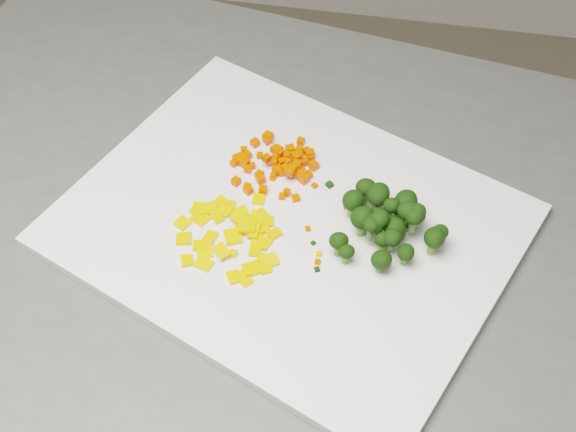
% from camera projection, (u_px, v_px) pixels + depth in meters
% --- Properties ---
extents(counter_block, '(1.17, 0.91, 0.90)m').
position_uv_depth(counter_block, '(282.00, 403.00, 1.27)').
color(counter_block, '#4E4E4B').
rests_on(counter_block, ground).
extents(cutting_board, '(0.59, 0.54, 0.01)m').
position_uv_depth(cutting_board, '(288.00, 225.00, 0.91)').
color(cutting_board, white).
rests_on(cutting_board, counter_block).
extents(carrot_pile, '(0.11, 0.11, 0.03)m').
position_uv_depth(carrot_pile, '(278.00, 162.00, 0.95)').
color(carrot_pile, '#EF3E02').
rests_on(carrot_pile, cutting_board).
extents(pepper_pile, '(0.12, 0.12, 0.02)m').
position_uv_depth(pepper_pile, '(233.00, 234.00, 0.89)').
color(pepper_pile, '#FFB40D').
rests_on(pepper_pile, cutting_board).
extents(broccoli_pile, '(0.13, 0.13, 0.06)m').
position_uv_depth(broccoli_pile, '(394.00, 226.00, 0.87)').
color(broccoli_pile, black).
rests_on(broccoli_pile, cutting_board).
extents(carrot_cube_0, '(0.01, 0.01, 0.01)m').
position_uv_depth(carrot_cube_0, '(248.00, 169.00, 0.95)').
color(carrot_cube_0, '#EF3E02').
rests_on(carrot_cube_0, carrot_pile).
extents(carrot_cube_1, '(0.01, 0.01, 0.01)m').
position_uv_depth(carrot_cube_1, '(248.00, 190.00, 0.93)').
color(carrot_cube_1, '#EF3E02').
rests_on(carrot_cube_1, carrot_pile).
extents(carrot_cube_2, '(0.01, 0.01, 0.01)m').
position_uv_depth(carrot_cube_2, '(268.00, 140.00, 0.98)').
color(carrot_cube_2, '#EF3E02').
rests_on(carrot_cube_2, carrot_pile).
extents(carrot_cube_3, '(0.01, 0.01, 0.01)m').
position_uv_depth(carrot_cube_3, '(307.00, 151.00, 0.97)').
color(carrot_cube_3, '#EF3E02').
rests_on(carrot_cube_3, carrot_pile).
extents(carrot_cube_4, '(0.01, 0.01, 0.01)m').
position_uv_depth(carrot_cube_4, '(300.00, 149.00, 0.97)').
color(carrot_cube_4, '#EF3E02').
rests_on(carrot_cube_4, carrot_pile).
extents(carrot_cube_5, '(0.01, 0.01, 0.01)m').
position_uv_depth(carrot_cube_5, '(282.00, 196.00, 0.93)').
color(carrot_cube_5, '#EF3E02').
rests_on(carrot_cube_5, carrot_pile).
extents(carrot_cube_6, '(0.01, 0.01, 0.01)m').
position_uv_depth(carrot_cube_6, '(260.00, 175.00, 0.95)').
color(carrot_cube_6, '#EF3E02').
rests_on(carrot_cube_6, carrot_pile).
extents(carrot_cube_7, '(0.01, 0.01, 0.01)m').
position_uv_depth(carrot_cube_7, '(301.00, 142.00, 0.98)').
color(carrot_cube_7, '#EF3E02').
rests_on(carrot_cube_7, carrot_pile).
extents(carrot_cube_8, '(0.01, 0.01, 0.01)m').
position_uv_depth(carrot_cube_8, '(297.00, 157.00, 0.95)').
color(carrot_cube_8, '#EF3E02').
rests_on(carrot_cube_8, carrot_pile).
extents(carrot_cube_9, '(0.01, 0.01, 0.01)m').
position_uv_depth(carrot_cube_9, '(282.00, 173.00, 0.95)').
color(carrot_cube_9, '#EF3E02').
rests_on(carrot_cube_9, carrot_pile).
extents(carrot_cube_10, '(0.01, 0.01, 0.01)m').
position_uv_depth(carrot_cube_10, '(293.00, 167.00, 0.95)').
color(carrot_cube_10, '#EF3E02').
rests_on(carrot_cube_10, carrot_pile).
extents(carrot_cube_11, '(0.01, 0.01, 0.01)m').
position_uv_depth(carrot_cube_11, '(304.00, 178.00, 0.94)').
color(carrot_cube_11, '#EF3E02').
rests_on(carrot_cube_11, carrot_pile).
extents(carrot_cube_12, '(0.01, 0.01, 0.01)m').
position_uv_depth(carrot_cube_12, '(236.00, 181.00, 0.94)').
color(carrot_cube_12, '#EF3E02').
rests_on(carrot_cube_12, carrot_pile).
extents(carrot_cube_13, '(0.01, 0.01, 0.01)m').
position_uv_depth(carrot_cube_13, '(300.00, 156.00, 0.97)').
color(carrot_cube_13, '#EF3E02').
rests_on(carrot_cube_13, carrot_pile).
extents(carrot_cube_14, '(0.01, 0.01, 0.01)m').
position_uv_depth(carrot_cube_14, '(278.00, 171.00, 0.95)').
color(carrot_cube_14, '#EF3E02').
rests_on(carrot_cube_14, carrot_pile).
extents(carrot_cube_15, '(0.01, 0.01, 0.01)m').
position_uv_depth(carrot_cube_15, '(280.00, 153.00, 0.96)').
color(carrot_cube_15, '#EF3E02').
rests_on(carrot_cube_15, carrot_pile).
extents(carrot_cube_16, '(0.01, 0.01, 0.01)m').
position_uv_depth(carrot_cube_16, '(260.00, 179.00, 0.94)').
color(carrot_cube_16, '#EF3E02').
rests_on(carrot_cube_16, carrot_pile).
extents(carrot_cube_17, '(0.01, 0.01, 0.01)m').
position_uv_depth(carrot_cube_17, '(275.00, 149.00, 0.96)').
color(carrot_cube_17, '#EF3E02').
rests_on(carrot_cube_17, carrot_pile).
extents(carrot_cube_18, '(0.01, 0.01, 0.01)m').
position_uv_depth(carrot_cube_18, '(275.00, 163.00, 0.96)').
color(carrot_cube_18, '#EF3E02').
rests_on(carrot_cube_18, carrot_pile).
extents(carrot_cube_19, '(0.01, 0.01, 0.01)m').
position_uv_depth(carrot_cube_19, '(236.00, 158.00, 0.97)').
color(carrot_cube_19, '#EF3E02').
rests_on(carrot_cube_19, carrot_pile).
extents(carrot_cube_20, '(0.01, 0.01, 0.01)m').
position_uv_depth(carrot_cube_20, '(245.00, 163.00, 0.96)').
color(carrot_cube_20, '#EF3E02').
rests_on(carrot_cube_20, carrot_pile).
extents(carrot_cube_21, '(0.01, 0.01, 0.01)m').
position_uv_depth(carrot_cube_21, '(291.00, 169.00, 0.94)').
color(carrot_cube_21, '#EF3E02').
rests_on(carrot_cube_21, carrot_pile).
extents(carrot_cube_22, '(0.01, 0.01, 0.01)m').
position_uv_depth(carrot_cube_22, '(247.00, 187.00, 0.94)').
color(carrot_cube_22, '#EF3E02').
rests_on(carrot_cube_22, carrot_pile).
extents(carrot_cube_23, '(0.01, 0.01, 0.01)m').
position_uv_depth(carrot_cube_23, '(239.00, 160.00, 0.96)').
color(carrot_cube_23, '#EF3E02').
rests_on(carrot_cube_23, carrot_pile).
extents(carrot_cube_24, '(0.01, 0.01, 0.01)m').
position_uv_depth(carrot_cube_24, '(304.00, 179.00, 0.94)').
color(carrot_cube_24, '#EF3E02').
rests_on(carrot_cube_24, carrot_pile).
extents(carrot_cube_25, '(0.01, 0.01, 0.01)m').
position_uv_depth(carrot_cube_25, '(287.00, 155.00, 0.96)').
color(carrot_cube_25, '#EF3E02').
rests_on(carrot_cube_25, carrot_pile).
extents(carrot_cube_26, '(0.01, 0.01, 0.01)m').
position_uv_depth(carrot_cube_26, '(287.00, 172.00, 0.94)').
color(carrot_cube_26, '#EF3E02').
rests_on(carrot_cube_26, carrot_pile).
extents(carrot_cube_27, '(0.01, 0.01, 0.01)m').
position_uv_depth(carrot_cube_27, '(286.00, 163.00, 0.96)').
color(carrot_cube_27, '#EF3E02').
rests_on(carrot_cube_27, carrot_pile).
extents(carrot_cube_28, '(0.01, 0.01, 0.01)m').
position_uv_depth(carrot_cube_28, '(244.00, 151.00, 0.97)').
color(carrot_cube_28, '#EF3E02').
rests_on(carrot_cube_28, carrot_pile).
extents(carrot_cube_29, '(0.01, 0.01, 0.01)m').
position_uv_depth(carrot_cube_29, '(268.00, 137.00, 0.99)').
color(carrot_cube_29, '#EF3E02').
rests_on(carrot_cube_29, carrot_pile).
extents(carrot_cube_30, '(0.01, 0.01, 0.01)m').
position_uv_depth(carrot_cube_30, '(274.00, 163.00, 0.95)').
color(carrot_cube_30, '#EF3E02').
rests_on(carrot_cube_30, carrot_pile).
extents(carrot_cube_31, '(0.01, 0.01, 0.01)m').
position_uv_depth(carrot_cube_31, '(314.00, 166.00, 0.96)').
color(carrot_cube_31, '#EF3E02').
rests_on(carrot_cube_31, carrot_pile).
extents(carrot_cube_32, '(0.01, 0.01, 0.01)m').
position_uv_depth(carrot_cube_32, '(286.00, 161.00, 0.96)').
color(carrot_cube_32, '#EF3E02').
rests_on(carrot_cube_32, carrot_pile).
extents(carrot_cube_33, '(0.01, 0.01, 0.01)m').
position_uv_depth(carrot_cube_33, '(290.00, 171.00, 0.94)').
color(carrot_cube_33, '#EF3E02').
rests_on(carrot_cube_33, carrot_pile).
extents(carrot_cube_34, '(0.01, 0.01, 0.01)m').
position_uv_depth(carrot_cube_34, '(287.00, 193.00, 0.93)').
color(carrot_cube_34, '#EF3E02').
rests_on(carrot_cube_34, carrot_pile).
extents(carrot_cube_35, '(0.01, 0.01, 0.01)m').
position_uv_depth(carrot_cube_35, '(281.00, 162.00, 0.95)').
color(carrot_cube_35, '#EF3E02').
rests_on(carrot_cube_35, carrot_pile).
extents(carrot_cube_36, '(0.01, 0.01, 0.01)m').
position_uv_depth(carrot_cube_36, '(297.00, 154.00, 0.97)').
color(carrot_cube_36, '#EF3E02').
rests_on(carrot_cube_36, carrot_pile).
extents(carrot_cube_37, '(0.01, 0.01, 0.01)m').
position_uv_depth(carrot_cube_37, '(273.00, 176.00, 0.95)').
color(carrot_cube_37, '#EF3E02').
rests_on(carrot_cube_37, carrot_pile).
extents(carrot_cube_38, '(0.01, 0.01, 0.01)m').
position_uv_depth(carrot_cube_38, '(311.00, 157.00, 0.97)').
color(carrot_cube_38, '#EF3E02').
rests_on(carrot_cube_38, carrot_pile).
extents(carrot_cube_39, '(0.01, 0.01, 0.01)m').
position_uv_depth(carrot_cube_39, '(243.00, 158.00, 0.96)').
color(carrot_cube_39, '#EF3E02').
rests_on(carrot_cube_39, carrot_pile).
extents(carrot_cube_40, '(0.01, 0.01, 0.01)m').
position_uv_depth(carrot_cube_40, '(294.00, 158.00, 0.96)').
color(carrot_cube_40, '#EF3E02').
rests_on(carrot_cube_40, carrot_pile).
extents(carrot_cube_41, '(0.01, 0.01, 0.01)m').
position_uv_depth(carrot_cube_41, '(279.00, 149.00, 0.96)').
color(carrot_cube_41, '#EF3E02').
rests_on(carrot_cube_41, carrot_pile).
extents(carrot_cube_42, '(0.01, 0.01, 0.01)m').
position_uv_depth(carrot_cube_42, '(304.00, 162.00, 0.96)').
color(carrot_cube_42, '#EF3E02').
rests_on(carrot_cube_42, carrot_pile).
extents(carrot_cube_43, '(0.01, 0.01, 0.01)m').
position_uv_depth(carrot_cube_43, '(298.00, 150.00, 0.97)').
color(carrot_cube_43, '#EF3E02').
rests_on(carrot_cube_43, carrot_pile).
extents(carrot_cube_44, '(0.01, 0.01, 0.01)m').
position_uv_depth(carrot_cube_44, '(252.00, 166.00, 0.96)').
color(carrot_cube_44, '#EF3E02').
rests_on(carrot_cube_44, carrot_pile).
extents(carrot_cube_45, '(0.01, 0.01, 0.01)m').
position_uv_depth(carrot_cube_45, '(276.00, 168.00, 0.95)').
color(carrot_cube_45, '#EF3E02').
rests_on(carrot_cube_45, carrot_pile).
extents(carrot_cube_46, '(0.01, 0.01, 0.01)m').
position_uv_depth(carrot_cube_46, '(301.00, 175.00, 0.95)').
color(carrot_cube_46, '#EF3E02').
rests_on(carrot_cube_46, carrot_pile).
extents(carrot_cube_47, '(0.01, 0.01, 0.01)m').
position_uv_depth(carrot_cube_47, '(291.00, 157.00, 0.97)').
color(carrot_cube_47, '#EF3E02').
rests_on(carrot_cube_47, carrot_pile).
extents(carrot_cube_48, '(0.01, 0.01, 0.01)m').
position_uv_depth(carrot_cube_48, '(297.00, 165.00, 0.95)').
color(carrot_cube_48, '#EF3E02').
rests_on(carrot_cube_48, carrot_pile).
extents(carrot_cube_49, '(0.01, 0.01, 0.01)m').
position_uv_depth(carrot_cube_49, '(267.00, 158.00, 0.95)').
color(carrot_cube_49, '#EF3E02').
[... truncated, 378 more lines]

